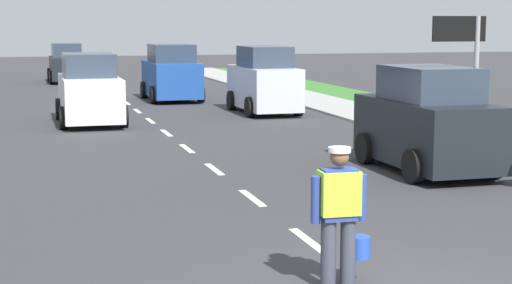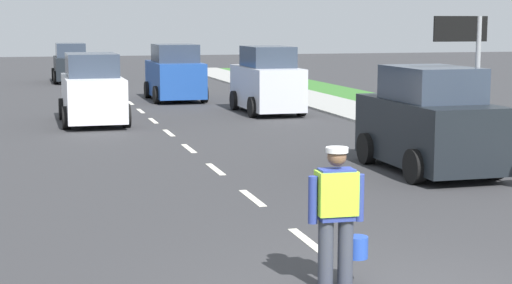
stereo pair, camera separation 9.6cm
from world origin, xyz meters
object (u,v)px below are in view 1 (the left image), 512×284
Objects in this scene: lane_direction_sign at (466,56)px; car_parked_far at (264,82)px; car_oncoming_third at (67,64)px; car_outgoing_far at (171,74)px; car_oncoming_second at (90,91)px; road_worker at (340,210)px; car_parked_curbside at (427,123)px.

lane_direction_sign is 12.40m from car_parked_far.
lane_direction_sign is 29.78m from car_oncoming_third.
car_outgoing_far is at bearing 99.00° from lane_direction_sign.
car_oncoming_third is 11.87m from car_outgoing_far.
car_oncoming_second is 7.75m from car_outgoing_far.
road_worker is 8.10m from car_parked_curbside.
car_parked_curbside is (-0.46, 0.66, -1.39)m from lane_direction_sign.
car_oncoming_third is 1.06× the size of car_parked_curbside.
car_oncoming_third is 1.01× the size of car_outgoing_far.
car_outgoing_far is (2.21, 23.76, 0.10)m from road_worker.
car_parked_far reaches higher than car_parked_curbside.
lane_direction_sign is 0.84× the size of car_parked_curbside.
car_parked_curbside is at bearing -82.17° from car_outgoing_far.
lane_direction_sign is 1.61m from car_parked_curbside.
car_oncoming_second is at bearing 95.10° from road_worker.
car_oncoming_second reaches higher than car_oncoming_third.
car_oncoming_second is (-1.51, 16.96, 0.06)m from road_worker.
road_worker is 0.40× the size of car_oncoming_second.
car_parked_curbside is 0.96× the size of car_parked_far.
lane_direction_sign is at bearing -87.34° from car_parked_far.
car_outgoing_far reaches higher than car_oncoming_third.
car_parked_far reaches higher than car_oncoming_third.
lane_direction_sign is 0.81× the size of car_parked_far.
car_oncoming_third is at bearing 102.17° from lane_direction_sign.
car_oncoming_third is (-1.25, 35.11, -0.00)m from road_worker.
lane_direction_sign is 0.77× the size of car_oncoming_second.
car_oncoming_second is at bearing -90.83° from car_oncoming_third.
car_parked_far is at bearing 13.13° from car_oncoming_second.
car_oncoming_third is 1.02× the size of car_parked_far.
road_worker is 17.03m from car_oncoming_second.
car_outgoing_far is (3.46, -11.35, 0.10)m from car_oncoming_third.
road_worker is 0.44× the size of car_parked_curbside.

